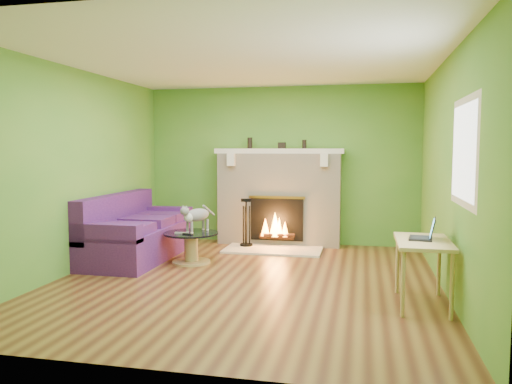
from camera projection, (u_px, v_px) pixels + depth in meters
floor at (246, 281)px, 5.98m from camera, size 5.00×5.00×0.00m
ceiling at (246, 60)px, 5.76m from camera, size 5.00×5.00×0.00m
wall_back at (281, 165)px, 8.30m from camera, size 5.00×0.00×5.00m
wall_front at (163, 189)px, 3.44m from camera, size 5.00×0.00×5.00m
wall_left at (74, 171)px, 6.34m from camera, size 0.00×5.00×5.00m
wall_right at (448, 175)px, 5.40m from camera, size 0.00×5.00×5.00m
window_frame at (464, 152)px, 4.50m from camera, size 0.00×1.20×1.20m
window_pane at (463, 152)px, 4.50m from camera, size 0.00×1.06×1.06m
fireplace at (279, 198)px, 8.17m from camera, size 2.10×0.46×1.58m
hearth at (273, 250)px, 7.74m from camera, size 1.50×0.75×0.03m
mantel at (279, 151)px, 8.08m from camera, size 2.10×0.28×0.08m
sofa at (135, 234)px, 7.19m from camera, size 0.93×2.06×0.92m
coffee_table at (191, 245)px, 6.89m from camera, size 0.75×0.75×0.43m
desk at (423, 248)px, 4.99m from camera, size 0.52×0.90×0.67m
cat at (198, 218)px, 6.89m from camera, size 0.47×0.66×0.39m
remote_silver at (181, 233)px, 6.78m from camera, size 0.17×0.05×0.02m
remote_black at (188, 234)px, 6.70m from camera, size 0.16×0.10×0.02m
laptop at (421, 228)px, 5.03m from camera, size 0.29×0.32×0.22m
fire_tools at (246, 222)px, 7.94m from camera, size 0.20×0.20×0.76m
mantel_vase_left at (250, 143)px, 8.20m from camera, size 0.08×0.08×0.18m
mantel_vase_right at (304, 144)px, 8.02m from camera, size 0.07×0.07×0.14m
mantel_box at (282, 145)px, 8.10m from camera, size 0.12×0.08×0.10m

